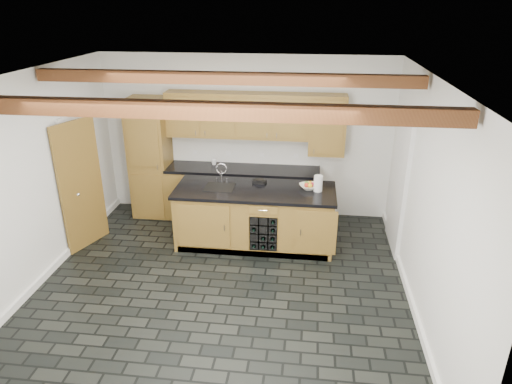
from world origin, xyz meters
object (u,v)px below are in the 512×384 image
island (255,217)px  kitchen_scale (259,181)px  fruit_bowl (309,187)px  paper_towel (318,183)px

island → kitchen_scale: (0.03, 0.27, 0.50)m
fruit_bowl → paper_towel: bearing=-28.3°
fruit_bowl → island: bearing=-171.4°
island → kitchen_scale: size_ratio=10.91×
kitchen_scale → fruit_bowl: 0.80m
kitchen_scale → paper_towel: 0.94m
island → paper_towel: size_ratio=10.13×
fruit_bowl → paper_towel: 0.17m
kitchen_scale → fruit_bowl: (0.78, -0.15, 0.00)m
island → paper_towel: 1.12m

